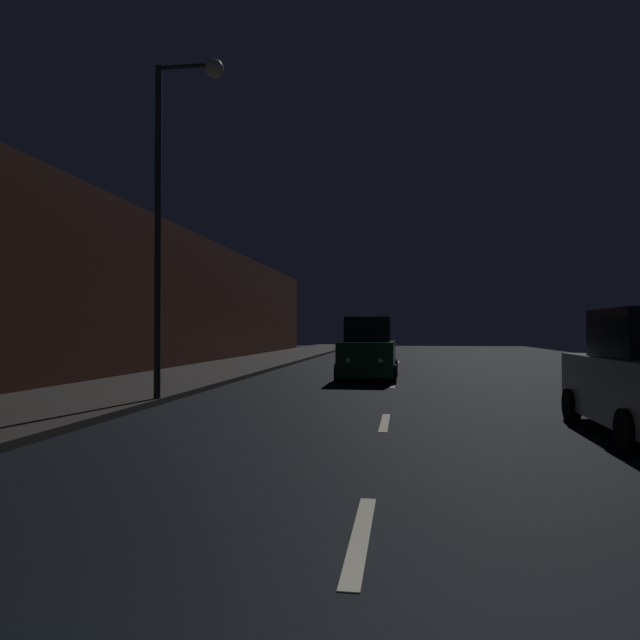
% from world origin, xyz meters
% --- Properties ---
extents(ground, '(27.56, 84.00, 0.02)m').
position_xyz_m(ground, '(0.00, 24.50, -0.01)').
color(ground, black).
extents(sidewalk_left, '(4.40, 84.00, 0.15)m').
position_xyz_m(sidewalk_left, '(-7.58, 24.50, 0.07)').
color(sidewalk_left, '#33302D').
rests_on(sidewalk_left, ground).
extents(building_facade_left, '(0.80, 63.00, 6.58)m').
position_xyz_m(building_facade_left, '(-10.18, 21.00, 3.29)').
color(building_facade_left, '#472319').
rests_on(building_facade_left, ground).
extents(lane_centerline, '(0.16, 30.32, 0.01)m').
position_xyz_m(lane_centerline, '(0.00, 17.03, 0.01)').
color(lane_centerline, beige).
rests_on(lane_centerline, ground).
extents(streetlamp_overhead, '(1.70, 0.44, 8.23)m').
position_xyz_m(streetlamp_overhead, '(-5.06, 11.19, 5.35)').
color(streetlamp_overhead, '#2D2D30').
rests_on(streetlamp_overhead, ground).
extents(car_approaching_headlights, '(2.07, 4.49, 2.26)m').
position_xyz_m(car_approaching_headlights, '(-0.92, 19.06, 1.03)').
color(car_approaching_headlights, '#0F3819').
rests_on(car_approaching_headlights, ground).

